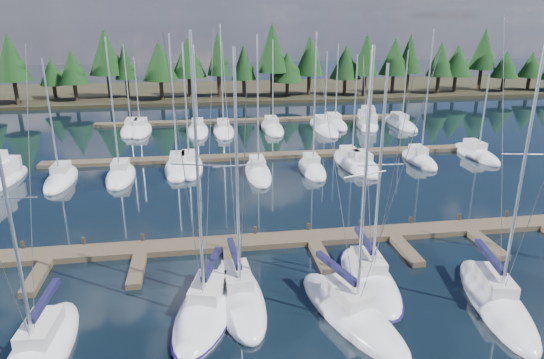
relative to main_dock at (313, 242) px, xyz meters
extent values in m
plane|color=black|center=(0.00, 12.64, -0.20)|extent=(260.00, 260.00, 0.00)
cube|color=#2F2A1A|center=(0.00, 72.64, 0.10)|extent=(220.00, 30.00, 0.60)
cube|color=brown|center=(0.00, 0.64, 0.00)|extent=(44.00, 2.00, 0.40)
cube|color=brown|center=(-18.00, -2.36, 0.00)|extent=(0.90, 4.00, 0.40)
cube|color=brown|center=(-12.00, -2.36, 0.00)|extent=(0.90, 4.00, 0.40)
cube|color=brown|center=(-6.00, -2.36, 0.00)|extent=(0.90, 4.00, 0.40)
cube|color=brown|center=(0.00, -2.36, 0.00)|extent=(0.90, 4.00, 0.40)
cube|color=brown|center=(6.00, -2.36, 0.00)|extent=(0.90, 4.00, 0.40)
cube|color=brown|center=(12.00, -2.36, 0.00)|extent=(0.90, 4.00, 0.40)
cylinder|color=#2E2319|center=(-20.00, 1.64, 0.25)|extent=(0.26, 0.26, 0.90)
cylinder|color=#2E2319|center=(-16.00, 1.64, 0.25)|extent=(0.26, 0.26, 0.90)
cylinder|color=#2E2319|center=(-12.00, 1.64, 0.25)|extent=(0.26, 0.26, 0.90)
cylinder|color=#2E2319|center=(-8.00, 1.64, 0.25)|extent=(0.26, 0.26, 0.90)
cylinder|color=#2E2319|center=(-4.00, 1.64, 0.25)|extent=(0.26, 0.26, 0.90)
cylinder|color=#2E2319|center=(0.00, 1.64, 0.25)|extent=(0.26, 0.26, 0.90)
cylinder|color=#2E2319|center=(4.00, 1.64, 0.25)|extent=(0.26, 0.26, 0.90)
cylinder|color=#2E2319|center=(8.00, 1.64, 0.25)|extent=(0.26, 0.26, 0.90)
cylinder|color=#2E2319|center=(12.00, 1.64, 0.25)|extent=(0.26, 0.26, 0.90)
cylinder|color=#2E2319|center=(16.00, 1.64, 0.25)|extent=(0.26, 0.26, 0.90)
cube|color=brown|center=(0.00, 22.64, 0.00)|extent=(50.00, 1.80, 0.40)
cube|color=brown|center=(0.00, 42.64, 0.00)|extent=(46.00, 1.80, 0.40)
ellipsoid|color=silver|center=(-15.67, -9.84, -0.05)|extent=(3.20, 8.71, 1.90)
cube|color=beige|center=(-15.64, -9.41, 1.15)|extent=(1.64, 2.82, 0.70)
cylinder|color=silver|center=(-15.70, -10.27, 7.44)|extent=(0.17, 0.17, 13.29)
cylinder|color=silver|center=(-15.58, -8.39, 1.90)|extent=(0.35, 3.77, 0.12)
cube|color=#131233|center=(-15.58, -8.39, 2.05)|extent=(0.57, 3.61, 0.30)
cylinder|color=silver|center=(-15.70, -10.27, 8.11)|extent=(2.42, 0.22, 0.07)
cylinder|color=#3F3F44|center=(-15.56, -8.00, 7.29)|extent=(0.31, 4.56, 13.60)
ellipsoid|color=silver|center=(-7.72, -7.37, -0.05)|extent=(5.08, 9.01, 1.90)
cube|color=beige|center=(-7.61, -6.96, 1.15)|extent=(2.28, 3.06, 0.70)
cylinder|color=silver|center=(-7.83, -7.79, 7.75)|extent=(0.20, 0.20, 13.90)
cylinder|color=silver|center=(-7.34, -5.97, 1.90)|extent=(1.10, 3.66, 0.12)
cube|color=#131233|center=(-7.34, -5.97, 2.05)|extent=(1.28, 3.55, 0.30)
cylinder|color=silver|center=(-7.83, -7.79, 8.44)|extent=(2.57, 0.76, 0.07)
cylinder|color=#3F3F44|center=(-8.32, -9.56, 7.60)|extent=(1.00, 3.58, 14.21)
cylinder|color=#3F3F44|center=(-7.24, -5.60, 7.60)|extent=(1.22, 4.40, 14.21)
ellipsoid|color=#150E48|center=(-7.72, -7.37, 0.02)|extent=(5.28, 9.37, 0.18)
ellipsoid|color=silver|center=(-5.87, -6.35, -0.05)|extent=(3.33, 8.91, 1.90)
cube|color=beige|center=(-5.90, -5.92, 1.15)|extent=(1.69, 2.90, 0.70)
cylinder|color=silver|center=(-5.84, -6.79, 7.35)|extent=(0.17, 0.17, 13.12)
cylinder|color=silver|center=(-5.98, -4.87, 1.90)|extent=(0.39, 3.85, 0.12)
cube|color=#131233|center=(-5.98, -4.87, 2.05)|extent=(0.61, 3.69, 0.30)
cylinder|color=silver|center=(-5.84, -6.79, 8.01)|extent=(2.46, 0.24, 0.07)
cylinder|color=#3F3F44|center=(-5.71, -8.66, 7.20)|extent=(0.29, 3.78, 13.42)
cylinder|color=#3F3F44|center=(-6.00, -4.48, 7.20)|extent=(0.36, 4.65, 13.43)
ellipsoid|color=silver|center=(-0.04, -8.96, -0.05)|extent=(5.35, 9.63, 1.90)
cube|color=beige|center=(-0.18, -8.52, 1.15)|extent=(2.30, 3.27, 0.70)
cylinder|color=silver|center=(0.10, -9.41, 7.44)|extent=(0.20, 0.20, 13.28)
cylinder|color=silver|center=(-0.51, -7.47, 1.90)|extent=(1.34, 3.92, 0.12)
cube|color=#131233|center=(-0.51, -7.47, 2.05)|extent=(1.50, 3.81, 0.30)
cylinder|color=silver|center=(0.10, -9.41, 8.10)|extent=(2.33, 0.80, 0.07)
cylinder|color=#3F3F44|center=(0.70, -11.30, 7.29)|extent=(1.24, 3.83, 13.59)
cylinder|color=#3F3F44|center=(-0.64, -7.07, 7.29)|extent=(1.51, 4.71, 13.59)
ellipsoid|color=silver|center=(2.13, -5.74, -0.05)|extent=(3.24, 8.54, 1.90)
cube|color=beige|center=(2.15, -5.32, 1.15)|extent=(1.70, 2.76, 0.70)
cylinder|color=silver|center=(2.11, -6.16, 6.89)|extent=(0.17, 0.17, 12.18)
cylinder|color=silver|center=(2.19, -4.31, 1.90)|extent=(0.28, 3.71, 0.12)
cube|color=#131233|center=(2.19, -4.31, 2.05)|extent=(0.51, 3.55, 0.30)
cylinder|color=silver|center=(2.11, -6.16, 7.50)|extent=(2.58, 0.18, 0.07)
cylinder|color=#3F3F44|center=(2.03, -7.97, 6.74)|extent=(0.19, 3.65, 12.49)
cylinder|color=#3F3F44|center=(2.21, -3.93, 6.74)|extent=(0.23, 4.49, 12.49)
ellipsoid|color=#150E48|center=(2.13, -5.74, 0.02)|extent=(3.37, 8.88, 0.18)
ellipsoid|color=silver|center=(8.37, -9.05, -0.05)|extent=(4.40, 9.89, 1.90)
cube|color=beige|center=(8.47, -8.58, 1.15)|extent=(1.99, 3.28, 0.70)
cylinder|color=silver|center=(8.28, -9.52, 8.05)|extent=(0.19, 0.19, 14.51)
cylinder|color=silver|center=(8.69, -7.46, 1.90)|extent=(0.94, 4.15, 0.12)
cube|color=#131233|center=(8.69, -7.46, 2.05)|extent=(1.13, 4.01, 0.30)
cylinder|color=silver|center=(8.28, -9.52, 8.78)|extent=(2.30, 0.52, 0.07)
cylinder|color=#3F3F44|center=(7.88, -11.54, 7.90)|extent=(0.84, 4.07, 14.82)
cylinder|color=#3F3F44|center=(8.77, -7.04, 7.90)|extent=(1.02, 5.01, 14.82)
ellipsoid|color=silver|center=(-21.35, 17.12, -0.05)|extent=(2.60, 8.23, 1.90)
cube|color=beige|center=(-21.35, 17.53, 1.15)|extent=(1.43, 2.63, 0.70)
cylinder|color=silver|center=(-21.35, 16.71, 6.24)|extent=(0.16, 0.16, 10.90)
ellipsoid|color=silver|center=(-15.72, 17.33, -0.05)|extent=(2.77, 7.79, 1.90)
cube|color=beige|center=(-15.72, 17.72, 1.15)|extent=(1.52, 2.49, 0.70)
cylinder|color=silver|center=(-15.72, 16.94, 7.15)|extent=(0.16, 0.16, 12.70)
ellipsoid|color=silver|center=(-10.12, 19.12, -0.05)|extent=(2.76, 8.57, 1.90)
cube|color=beige|center=(-10.12, 19.54, 1.15)|extent=(1.52, 2.74, 0.70)
cylinder|color=silver|center=(-10.12, 18.69, 7.24)|extent=(0.16, 0.16, 12.90)
ellipsoid|color=silver|center=(-8.91, 19.52, -0.05)|extent=(2.82, 8.62, 1.90)
cube|color=beige|center=(-8.91, 19.96, 1.15)|extent=(1.55, 2.76, 0.70)
cylinder|color=silver|center=(-8.91, 19.09, 6.83)|extent=(0.16, 0.16, 12.06)
ellipsoid|color=silver|center=(-1.96, 16.35, -0.05)|extent=(2.52, 8.81, 1.90)
cube|color=beige|center=(-1.96, 16.79, 1.15)|extent=(1.38, 2.82, 0.70)
cylinder|color=silver|center=(-1.96, 15.91, 7.21)|extent=(0.16, 0.16, 12.83)
ellipsoid|color=silver|center=(3.77, 16.68, -0.05)|extent=(2.46, 7.40, 1.90)
cube|color=beige|center=(3.77, 17.05, 1.15)|extent=(1.35, 2.37, 0.70)
cylinder|color=silver|center=(3.77, 16.31, 7.30)|extent=(0.16, 0.16, 13.00)
ellipsoid|color=silver|center=(8.52, 18.50, -0.05)|extent=(2.69, 9.35, 1.90)
cube|color=beige|center=(8.52, 18.96, 1.15)|extent=(1.48, 2.99, 0.70)
cylinder|color=silver|center=(8.52, 18.03, 6.18)|extent=(0.16, 0.16, 10.76)
ellipsoid|color=silver|center=(9.40, 16.92, -0.05)|extent=(2.81, 8.08, 1.90)
cube|color=beige|center=(9.40, 17.32, 1.15)|extent=(1.55, 2.59, 0.70)
cylinder|color=silver|center=(9.40, 16.51, 6.48)|extent=(0.16, 0.16, 11.36)
ellipsoid|color=silver|center=(16.35, 18.25, -0.05)|extent=(2.43, 7.48, 1.90)
cube|color=beige|center=(16.35, 18.63, 1.15)|extent=(1.34, 2.39, 0.70)
cylinder|color=silver|center=(16.35, 17.88, 7.41)|extent=(0.16, 0.16, 13.22)
ellipsoid|color=silver|center=(23.93, 19.53, -0.05)|extent=(2.60, 8.99, 1.90)
cube|color=beige|center=(23.93, 19.98, 1.15)|extent=(1.43, 2.88, 0.70)
cylinder|color=silver|center=(23.93, 19.08, 5.00)|extent=(0.16, 0.16, 8.41)
ellipsoid|color=silver|center=(-17.13, 38.47, -0.05)|extent=(2.89, 9.18, 1.90)
cube|color=beige|center=(-17.13, 38.93, 1.15)|extent=(1.59, 2.94, 0.70)
cylinder|color=silver|center=(-17.13, 38.01, 6.28)|extent=(0.16, 0.16, 10.96)
ellipsoid|color=silver|center=(-15.87, 38.11, -0.05)|extent=(2.92, 9.39, 1.90)
cube|color=beige|center=(-15.87, 38.57, 1.15)|extent=(1.61, 3.00, 0.70)
cylinder|color=silver|center=(-15.87, 37.64, 5.46)|extent=(0.16, 0.16, 9.32)
ellipsoid|color=silver|center=(-7.92, 36.56, -0.05)|extent=(2.89, 9.66, 1.90)
cube|color=beige|center=(-7.92, 37.05, 1.15)|extent=(1.59, 3.09, 0.70)
cylinder|color=silver|center=(-7.92, 36.08, 6.23)|extent=(0.16, 0.16, 10.86)
ellipsoid|color=silver|center=(-4.40, 35.76, -0.05)|extent=(2.88, 9.36, 1.90)
cube|color=beige|center=(-4.40, 36.23, 1.15)|extent=(1.58, 2.99, 0.70)
cylinder|color=silver|center=(-4.40, 35.29, 7.54)|extent=(0.16, 0.16, 13.48)
ellipsoid|color=silver|center=(2.60, 36.66, -0.05)|extent=(2.90, 10.22, 1.90)
cube|color=beige|center=(2.60, 37.17, 1.15)|extent=(1.59, 3.27, 0.70)
cylinder|color=silver|center=(2.60, 36.15, 6.50)|extent=(0.16, 0.16, 11.41)
ellipsoid|color=silver|center=(9.93, 35.80, -0.05)|extent=(2.99, 11.81, 1.90)
cube|color=beige|center=(9.93, 36.39, 1.15)|extent=(1.64, 3.78, 0.70)
cylinder|color=silver|center=(9.93, 35.21, 5.75)|extent=(0.16, 0.16, 9.91)
ellipsoid|color=silver|center=(12.15, 38.05, -0.05)|extent=(2.99, 8.84, 1.90)
cube|color=beige|center=(12.15, 38.50, 1.15)|extent=(1.64, 2.83, 0.70)
cylinder|color=silver|center=(12.15, 37.61, 6.17)|extent=(0.16, 0.16, 10.74)
ellipsoid|color=silver|center=(21.87, 36.59, -0.05)|extent=(2.75, 10.50, 1.90)
cube|color=beige|center=(21.87, 37.11, 1.15)|extent=(1.51, 3.36, 0.70)
cylinder|color=silver|center=(21.87, 36.06, 5.75)|extent=(0.16, 0.16, 9.90)
ellipsoid|color=silver|center=(16.86, 37.14, -0.10)|extent=(5.19, 9.88, 1.88)
cube|color=silver|center=(16.86, 37.14, 1.16)|extent=(3.47, 5.57, 1.25)
cube|color=beige|center=(16.75, 36.68, 2.20)|extent=(2.43, 3.60, 0.94)
cylinder|color=silver|center=(17.07, 38.06, 2.83)|extent=(0.10, 0.10, 1.67)
cylinder|color=black|center=(-39.16, 60.33, 2.46)|extent=(0.70, 0.70, 4.14)
cone|color=black|center=(-39.16, 60.33, 8.55)|extent=(6.02, 6.02, 8.04)
ellipsoid|color=black|center=(-38.66, 60.33, 6.71)|extent=(3.61, 3.61, 3.61)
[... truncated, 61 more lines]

